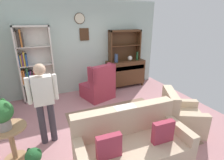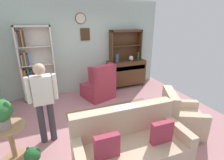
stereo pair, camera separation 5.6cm
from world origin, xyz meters
name	(u,v)px [view 1 (the left image)]	position (x,y,z in m)	size (l,w,h in m)	color
ground_plane	(111,122)	(0.00, 0.00, -0.01)	(5.40, 4.60, 0.02)	#B27A7F
wall_back	(85,48)	(0.00, 2.13, 1.41)	(5.00, 0.09, 2.80)	#ADC1B7
area_rug	(125,126)	(0.20, -0.30, 0.00)	(2.29, 2.19, 0.01)	#846651
bookshelf	(33,66)	(-1.53, 1.94, 1.01)	(0.90, 0.30, 2.10)	silver
sideboard	(125,72)	(1.32, 1.86, 0.51)	(1.30, 0.45, 0.92)	#4C2D19
sideboard_hutch	(125,41)	(1.32, 1.97, 1.56)	(1.10, 0.26, 1.00)	#4C2D19
vase_tall	(116,58)	(0.93, 1.78, 1.05)	(0.11, 0.11, 0.27)	#33476B
vase_round	(130,58)	(1.45, 1.79, 1.01)	(0.15, 0.15, 0.17)	beige
bottle_wine	(137,56)	(1.71, 1.77, 1.06)	(0.07, 0.07, 0.29)	#194223
couch_floral	(131,147)	(-0.17, -1.22, 0.31)	(1.83, 0.92, 0.90)	#C6AD8E
armchair_floral	(180,117)	(1.23, -0.84, 0.29)	(1.04, 1.02, 0.88)	#C6AD8E
wingback_chair	(99,86)	(0.15, 1.30, 0.38)	(0.98, 0.99, 1.05)	#A33347
plant_stand	(12,140)	(-1.95, -0.38, 0.40)	(0.52, 0.52, 0.64)	#A87F56
potted_plant_large	(1,113)	(-1.99, -0.42, 0.93)	(0.35, 0.35, 0.48)	gray
potted_plant_small	(34,157)	(-1.64, -0.70, 0.20)	(0.25, 0.25, 0.35)	gray
person_reading	(44,99)	(-1.37, -0.13, 0.91)	(0.52, 0.21, 1.56)	#38333D
coffee_table	(115,121)	(-0.14, -0.50, 0.35)	(0.80, 0.50, 0.42)	#4C2D19
book_stack	(119,118)	(-0.07, -0.56, 0.45)	(0.18, 0.12, 0.05)	gray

